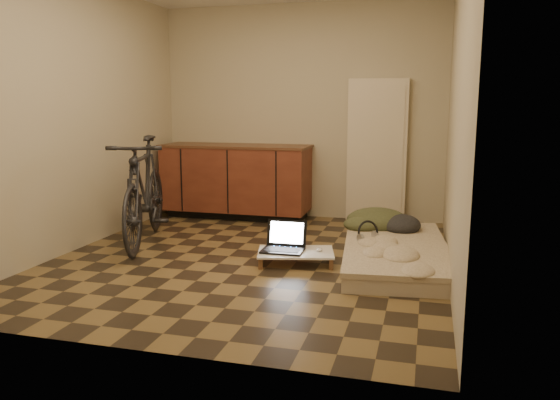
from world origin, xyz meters
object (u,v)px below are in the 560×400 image
(bicycle, at_px, (144,185))
(futon, at_px, (396,253))
(lap_desk, at_px, (296,253))
(laptop, at_px, (284,244))

(bicycle, height_order, futon, bicycle)
(bicycle, xyz_separation_m, futon, (2.50, 0.01, -0.52))
(bicycle, bearing_deg, lap_desk, -27.05)
(bicycle, distance_m, futon, 2.55)
(laptop, bearing_deg, lap_desk, -7.32)
(bicycle, bearing_deg, futon, -17.02)
(futon, bearing_deg, laptop, -169.93)
(futon, height_order, laptop, laptop)
(laptop, bearing_deg, futon, 14.85)
(futon, relative_size, laptop, 5.32)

